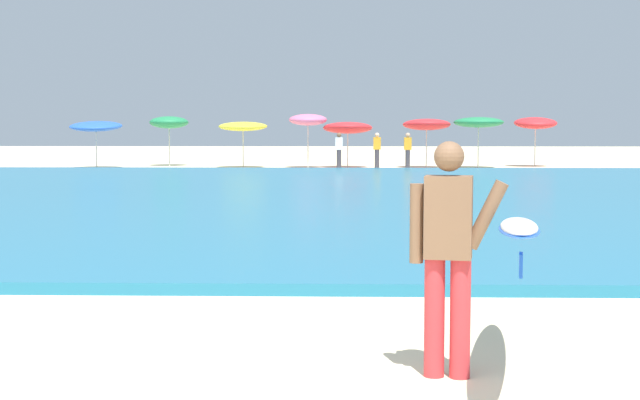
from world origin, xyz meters
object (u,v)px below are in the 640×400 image
object	(u,v)px
beach_umbrella_6	(479,122)
beachgoer_near_row_right	(339,150)
surfer_with_board	(482,238)
beach_umbrella_7	(535,123)
beach_umbrella_2	(243,126)
beach_umbrella_1	(169,122)
beachgoer_near_row_left	(377,149)
beach_umbrella_4	(348,128)
beach_umbrella_0	(96,126)
beach_umbrella_5	(427,125)
beach_umbrella_3	(308,120)
beachgoer_near_row_mid	(408,150)

from	to	relation	value
beach_umbrella_6	beachgoer_near_row_right	bearing A→B (deg)	-168.51
surfer_with_board	beach_umbrella_7	xyz separation A→B (m)	(7.78, 35.52, 0.97)
beach_umbrella_7	beachgoer_near_row_right	size ratio (longest dim) A/B	1.49
beach_umbrella_2	beach_umbrella_1	bearing A→B (deg)	152.80
beach_umbrella_1	beachgoer_near_row_left	world-z (taller)	beach_umbrella_1
beach_umbrella_1	beach_umbrella_7	world-z (taller)	beach_umbrella_7
beach_umbrella_2	beach_umbrella_4	distance (m)	4.71
beach_umbrella_0	beach_umbrella_5	world-z (taller)	beach_umbrella_5
beach_umbrella_3	beachgoer_near_row_left	distance (m)	3.41
beach_umbrella_6	beach_umbrella_7	bearing A→B (deg)	28.10
surfer_with_board	beachgoer_near_row_right	world-z (taller)	surfer_with_board
beach_umbrella_0	beach_umbrella_6	size ratio (longest dim) A/B	1.02
surfer_with_board	beach_umbrella_5	distance (m)	34.39
surfer_with_board	beachgoer_near_row_mid	world-z (taller)	surfer_with_board
beach_umbrella_0	beach_umbrella_2	distance (m)	6.49
beach_umbrella_0	beach_umbrella_7	size ratio (longest dim) A/B	0.99
beach_umbrella_7	beach_umbrella_2	bearing A→B (deg)	-173.48
beach_umbrella_0	beachgoer_near_row_left	size ratio (longest dim) A/B	1.47
beach_umbrella_3	beachgoer_near_row_left	size ratio (longest dim) A/B	1.55
beachgoer_near_row_mid	beach_umbrella_4	bearing A→B (deg)	149.06
beachgoer_near_row_mid	beach_umbrella_1	bearing A→B (deg)	164.20
beach_umbrella_5	beachgoer_near_row_mid	distance (m)	2.07
surfer_with_board	beach_umbrella_5	world-z (taller)	beach_umbrella_5
beachgoer_near_row_mid	surfer_with_board	bearing A→B (deg)	-93.01
beach_umbrella_6	beach_umbrella_7	xyz separation A→B (m)	(2.83, 1.51, -0.03)
beach_umbrella_0	beachgoer_near_row_mid	world-z (taller)	beach_umbrella_0
surfer_with_board	beach_umbrella_5	bearing A→B (deg)	85.55
beach_umbrella_2	beach_umbrella_7	distance (m)	13.44
beachgoer_near_row_left	beachgoer_near_row_right	xyz separation A→B (m)	(-1.67, -0.56, 0.00)
beach_umbrella_0	beach_umbrella_4	size ratio (longest dim) A/B	1.04
beach_umbrella_4	beachgoer_near_row_left	size ratio (longest dim) A/B	1.42
beach_umbrella_2	beachgoer_near_row_mid	world-z (taller)	beach_umbrella_2
beach_umbrella_2	beachgoer_near_row_mid	distance (m)	7.46
beach_umbrella_1	beach_umbrella_3	size ratio (longest dim) A/B	0.95
beach_umbrella_5	beachgoer_near_row_mid	xyz separation A→B (m)	(-0.94, -1.49, -1.09)
beach_umbrella_0	beach_umbrella_6	bearing A→B (deg)	2.30
beach_umbrella_5	beachgoer_near_row_left	bearing A→B (deg)	-156.74
beach_umbrella_4	beachgoer_near_row_mid	distance (m)	3.17
beach_umbrella_5	beachgoer_near_row_mid	size ratio (longest dim) A/B	1.42
beach_umbrella_5	beach_umbrella_4	bearing A→B (deg)	178.94
beach_umbrella_3	beach_umbrella_6	bearing A→B (deg)	-0.13
beach_umbrella_0	beachgoer_near_row_right	distance (m)	10.83
beach_umbrella_5	beach_umbrella_3	bearing A→B (deg)	-177.28
surfer_with_board	beach_umbrella_0	size ratio (longest dim) A/B	1.25
beach_umbrella_3	beach_umbrella_5	world-z (taller)	beach_umbrella_3
beach_umbrella_4	beach_umbrella_3	bearing A→B (deg)	-169.88
surfer_with_board	beach_umbrella_3	size ratio (longest dim) A/B	1.19
beach_umbrella_6	beachgoer_near_row_mid	world-z (taller)	beach_umbrella_6
beach_umbrella_0	beachgoer_near_row_right	world-z (taller)	beach_umbrella_0
beach_umbrella_2	beach_umbrella_5	xyz separation A→B (m)	(8.24, 0.28, 0.08)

